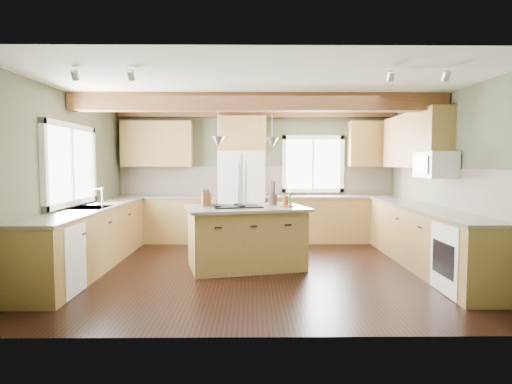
{
  "coord_description": "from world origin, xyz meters",
  "views": [
    {
      "loc": [
        -0.11,
        -6.28,
        1.59
      ],
      "look_at": [
        -0.04,
        0.3,
        1.13
      ],
      "focal_mm": 30.0,
      "sensor_mm": 36.0,
      "label": 1
    }
  ],
  "objects": [
    {
      "name": "floor",
      "position": [
        0.0,
        0.0,
        0.0
      ],
      "size": [
        5.6,
        5.6,
        0.0
      ],
      "primitive_type": "plane",
      "color": "black",
      "rests_on": "ground"
    },
    {
      "name": "ceiling",
      "position": [
        0.0,
        0.0,
        2.6
      ],
      "size": [
        5.6,
        5.6,
        0.0
      ],
      "primitive_type": "plane",
      "rotation": [
        3.14,
        0.0,
        0.0
      ],
      "color": "silver",
      "rests_on": "wall_back"
    },
    {
      "name": "wall_back",
      "position": [
        0.0,
        2.5,
        1.3
      ],
      "size": [
        5.6,
        0.0,
        5.6
      ],
      "primitive_type": "plane",
      "rotation": [
        1.57,
        0.0,
        0.0
      ],
      "color": "#4D553C",
      "rests_on": "ground"
    },
    {
      "name": "wall_left",
      "position": [
        -2.8,
        0.0,
        1.3
      ],
      "size": [
        0.0,
        5.0,
        5.0
      ],
      "primitive_type": "plane",
      "rotation": [
        1.57,
        0.0,
        1.57
      ],
      "color": "#4D553C",
      "rests_on": "ground"
    },
    {
      "name": "wall_right",
      "position": [
        2.8,
        0.0,
        1.3
      ],
      "size": [
        0.0,
        5.0,
        5.0
      ],
      "primitive_type": "plane",
      "rotation": [
        1.57,
        0.0,
        -1.57
      ],
      "color": "#4D553C",
      "rests_on": "ground"
    },
    {
      "name": "ceiling_beam",
      "position": [
        0.0,
        0.1,
        2.47
      ],
      "size": [
        5.55,
        0.26,
        0.26
      ],
      "primitive_type": "cube",
      "color": "#4D2716",
      "rests_on": "ceiling"
    },
    {
      "name": "soffit_trim",
      "position": [
        0.0,
        2.4,
        2.54
      ],
      "size": [
        5.55,
        0.2,
        0.1
      ],
      "primitive_type": "cube",
      "color": "#4D2716",
      "rests_on": "ceiling"
    },
    {
      "name": "backsplash_back",
      "position": [
        0.0,
        2.48,
        1.21
      ],
      "size": [
        5.58,
        0.03,
        0.58
      ],
      "primitive_type": "cube",
      "color": "brown",
      "rests_on": "wall_back"
    },
    {
      "name": "backsplash_right",
      "position": [
        2.78,
        0.05,
        1.21
      ],
      "size": [
        0.03,
        3.7,
        0.58
      ],
      "primitive_type": "cube",
      "color": "brown",
      "rests_on": "wall_right"
    },
    {
      "name": "base_cab_back_left",
      "position": [
        -1.79,
        2.2,
        0.44
      ],
      "size": [
        2.02,
        0.6,
        0.88
      ],
      "primitive_type": "cube",
      "color": "brown",
      "rests_on": "floor"
    },
    {
      "name": "counter_back_left",
      "position": [
        -1.79,
        2.2,
        0.9
      ],
      "size": [
        2.06,
        0.64,
        0.04
      ],
      "primitive_type": "cube",
      "color": "#4C4438",
      "rests_on": "base_cab_back_left"
    },
    {
      "name": "base_cab_back_right",
      "position": [
        1.49,
        2.2,
        0.44
      ],
      "size": [
        2.62,
        0.6,
        0.88
      ],
      "primitive_type": "cube",
      "color": "brown",
      "rests_on": "floor"
    },
    {
      "name": "counter_back_right",
      "position": [
        1.49,
        2.2,
        0.9
      ],
      "size": [
        2.66,
        0.64,
        0.04
      ],
      "primitive_type": "cube",
      "color": "#4C4438",
      "rests_on": "base_cab_back_right"
    },
    {
      "name": "base_cab_left",
      "position": [
        -2.5,
        0.05,
        0.44
      ],
      "size": [
        0.6,
        3.7,
        0.88
      ],
      "primitive_type": "cube",
      "color": "brown",
      "rests_on": "floor"
    },
    {
      "name": "counter_left",
      "position": [
        -2.5,
        0.05,
        0.9
      ],
      "size": [
        0.64,
        3.74,
        0.04
      ],
      "primitive_type": "cube",
      "color": "#4C4438",
      "rests_on": "base_cab_left"
    },
    {
      "name": "base_cab_right",
      "position": [
        2.5,
        0.05,
        0.44
      ],
      "size": [
        0.6,
        3.7,
        0.88
      ],
      "primitive_type": "cube",
      "color": "brown",
      "rests_on": "floor"
    },
    {
      "name": "counter_right",
      "position": [
        2.5,
        0.05,
        0.9
      ],
      "size": [
        0.64,
        3.74,
        0.04
      ],
      "primitive_type": "cube",
      "color": "#4C4438",
      "rests_on": "base_cab_right"
    },
    {
      "name": "upper_cab_back_left",
      "position": [
        -1.99,
        2.33,
        1.95
      ],
      "size": [
        1.4,
        0.35,
        0.9
      ],
      "primitive_type": "cube",
      "color": "brown",
      "rests_on": "wall_back"
    },
    {
      "name": "upper_cab_over_fridge",
      "position": [
        -0.3,
        2.33,
        2.15
      ],
      "size": [
        0.96,
        0.35,
        0.7
      ],
      "primitive_type": "cube",
      "color": "brown",
      "rests_on": "wall_back"
    },
    {
      "name": "upper_cab_right",
      "position": [
        2.62,
        0.9,
        1.95
      ],
      "size": [
        0.35,
        2.2,
        0.9
      ],
      "primitive_type": "cube",
      "color": "brown",
      "rests_on": "wall_right"
    },
    {
      "name": "upper_cab_back_corner",
      "position": [
        2.3,
        2.33,
        1.95
      ],
      "size": [
        0.9,
        0.35,
        0.9
      ],
      "primitive_type": "cube",
      "color": "brown",
      "rests_on": "wall_back"
    },
    {
      "name": "window_left",
      "position": [
        -2.78,
        0.05,
        1.55
      ],
      "size": [
        0.04,
        1.6,
        1.05
      ],
      "primitive_type": "cube",
      "color": "white",
      "rests_on": "wall_left"
    },
    {
      "name": "window_back",
      "position": [
        1.15,
        2.48,
        1.55
      ],
      "size": [
        1.1,
        0.04,
        1.0
      ],
      "primitive_type": "cube",
      "color": "white",
      "rests_on": "wall_back"
    },
    {
      "name": "sink",
      "position": [
        -2.5,
        0.05,
        0.91
      ],
      "size": [
        0.5,
        0.65,
        0.03
      ],
      "primitive_type": "cube",
      "color": "#262628",
      "rests_on": "counter_left"
    },
    {
      "name": "faucet",
      "position": [
        -2.32,
        0.05,
        1.05
      ],
      "size": [
        0.02,
        0.02,
        0.28
      ],
      "primitive_type": "cylinder",
      "color": "#B2B2B7",
      "rests_on": "sink"
    },
    {
      "name": "dishwasher",
      "position": [
        -2.49,
        -1.25,
        0.43
      ],
      "size": [
        0.6,
        0.6,
        0.84
      ],
      "primitive_type": "cube",
      "color": "white",
      "rests_on": "floor"
    },
    {
      "name": "oven",
      "position": [
        2.49,
        -1.25,
        0.43
      ],
      "size": [
        0.6,
        0.72,
        0.84
      ],
      "primitive_type": "cube",
      "color": "white",
      "rests_on": "floor"
    },
    {
      "name": "microwave",
      "position": [
        2.58,
        -0.05,
        1.55
      ],
      "size": [
        0.4,
        0.7,
        0.38
      ],
      "primitive_type": "cube",
      "color": "white",
      "rests_on": "wall_right"
    },
    {
      "name": "pendant_left",
      "position": [
        -0.59,
        0.0,
        1.88
      ],
      "size": [
        0.18,
        0.18,
        0.16
      ],
      "primitive_type": "cone",
      "rotation": [
        3.14,
        0.0,
        0.0
      ],
      "color": "#B2B2B7",
      "rests_on": "ceiling"
    },
    {
      "name": "pendant_right",
      "position": [
        0.2,
        0.2,
        1.88
      ],
      "size": [
        0.18,
        0.18,
        0.16
      ],
      "primitive_type": "cone",
      "rotation": [
        3.14,
        0.0,
        0.0
      ],
      "color": "#B2B2B7",
      "rests_on": "ceiling"
    },
    {
      "name": "refrigerator",
      "position": [
        -0.3,
        2.12,
        0.9
      ],
      "size": [
        0.9,
        0.74,
        1.8
      ],
      "primitive_type": "cube",
      "color": "silver",
      "rests_on": "floor"
    },
    {
      "name": "island",
      "position": [
        -0.2,
        0.1,
        0.44
      ],
      "size": [
        1.83,
        1.36,
        0.88
      ],
      "primitive_type": "cube",
      "rotation": [
        0.0,
        0.0,
        0.24
      ],
      "color": "brown",
      "rests_on": "floor"
    },
    {
      "name": "island_top",
      "position": [
        -0.2,
        0.1,
        0.9
      ],
      "size": [
        1.96,
        1.49,
        0.04
      ],
      "primitive_type": "cube",
      "rotation": [
        0.0,
        0.0,
        0.24
      ],
      "color": "#4C4438",
      "rests_on": "island"
    },
    {
      "name": "cooktop",
      "position": [
        -0.33,
        0.07,
        0.93
      ],
      "size": [
        0.8,
        0.63,
        0.02
      ],
      "primitive_type": "cube",
      "rotation": [
        0.0,
        0.0,
        0.24
      ],
      "color": "black",
      "rests_on": "island_top"
    },
    {
      "name": "knife_block",
      "position": [
        -0.8,
        0.19,
        1.02
      ],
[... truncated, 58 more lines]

